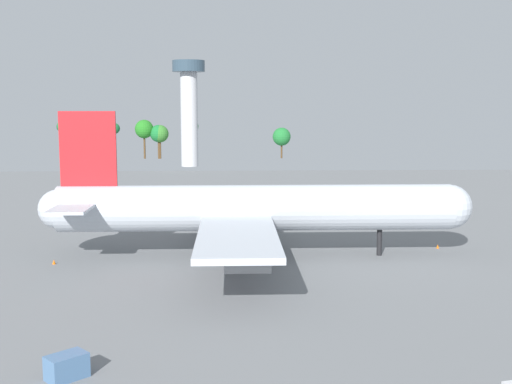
{
  "coord_description": "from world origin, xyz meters",
  "views": [
    {
      "loc": [
        -3.2,
        -84.3,
        20.04
      ],
      "look_at": [
        0.0,
        0.0,
        8.73
      ],
      "focal_mm": 45.07,
      "sensor_mm": 36.0,
      "label": 1
    }
  ],
  "objects_px": {
    "safety_cone_tail": "(54,262)",
    "cargo_container_fore": "(67,367)",
    "safety_cone_nose": "(438,246)",
    "control_tower": "(189,104)",
    "cargo_airplane": "(255,209)"
  },
  "relations": [
    {
      "from": "safety_cone_nose",
      "to": "control_tower",
      "type": "distance_m",
      "value": 135.94
    },
    {
      "from": "cargo_container_fore",
      "to": "control_tower",
      "type": "bearing_deg",
      "value": 90.6
    },
    {
      "from": "control_tower",
      "to": "safety_cone_nose",
      "type": "bearing_deg",
      "value": -71.23
    },
    {
      "from": "cargo_airplane",
      "to": "cargo_container_fore",
      "type": "relative_size",
      "value": 17.22
    },
    {
      "from": "cargo_airplane",
      "to": "control_tower",
      "type": "bearing_deg",
      "value": 97.42
    },
    {
      "from": "cargo_container_fore",
      "to": "safety_cone_tail",
      "type": "height_order",
      "value": "cargo_container_fore"
    },
    {
      "from": "cargo_airplane",
      "to": "safety_cone_nose",
      "type": "xyz_separation_m",
      "value": [
        26.17,
        3.9,
        -6.21
      ]
    },
    {
      "from": "safety_cone_tail",
      "to": "control_tower",
      "type": "bearing_deg",
      "value": 86.29
    },
    {
      "from": "cargo_container_fore",
      "to": "safety_cone_nose",
      "type": "height_order",
      "value": "cargo_container_fore"
    },
    {
      "from": "cargo_airplane",
      "to": "safety_cone_nose",
      "type": "relative_size",
      "value": 102.91
    },
    {
      "from": "cargo_container_fore",
      "to": "control_tower",
      "type": "height_order",
      "value": "control_tower"
    },
    {
      "from": "cargo_container_fore",
      "to": "safety_cone_tail",
      "type": "relative_size",
      "value": 5.59
    },
    {
      "from": "safety_cone_tail",
      "to": "cargo_container_fore",
      "type": "bearing_deg",
      "value": -73.36
    },
    {
      "from": "safety_cone_nose",
      "to": "safety_cone_tail",
      "type": "relative_size",
      "value": 0.94
    },
    {
      "from": "control_tower",
      "to": "cargo_airplane",
      "type": "bearing_deg",
      "value": -82.58
    }
  ]
}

